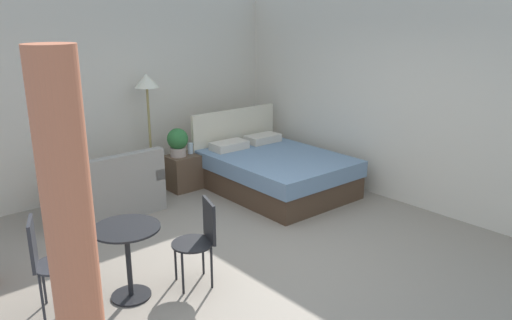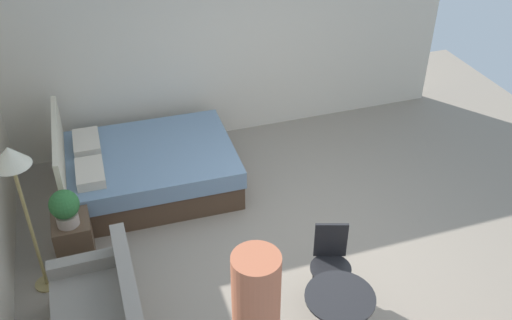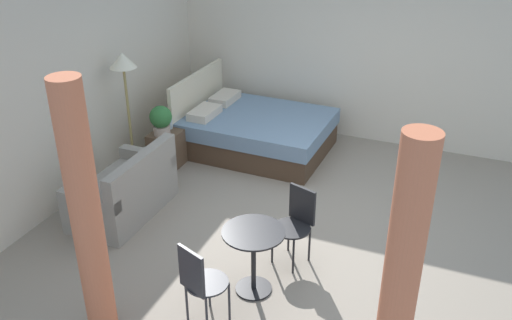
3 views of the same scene
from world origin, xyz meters
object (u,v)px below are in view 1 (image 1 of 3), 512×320
object	(u,v)px
potted_plant	(178,141)
cafe_chair_near_couch	(201,235)
cafe_chair_near_window	(45,257)
bed	(274,171)
floor_lamp	(147,90)
couch	(107,193)
vase	(190,148)
balcony_table	(128,249)
nightstand	(185,172)

from	to	relation	value
potted_plant	cafe_chair_near_couch	distance (m)	2.79
cafe_chair_near_window	potted_plant	bearing A→B (deg)	36.78
bed	cafe_chair_near_window	xyz separation A→B (m)	(-3.69, -0.99, 0.23)
bed	floor_lamp	size ratio (longest dim) A/B	1.23
couch	cafe_chair_near_couch	size ratio (longest dim) A/B	1.59
cafe_chair_near_window	vase	bearing A→B (deg)	34.65
balcony_table	couch	bearing A→B (deg)	70.12
nightstand	balcony_table	xyz separation A→B (m)	(-2.08, -2.21, 0.23)
bed	potted_plant	distance (m)	1.51
nightstand	vase	size ratio (longest dim) A/B	3.29
vase	floor_lamp	size ratio (longest dim) A/B	0.09
bed	potted_plant	bearing A→B (deg)	137.43
potted_plant	vase	distance (m)	0.26
couch	cafe_chair_near_couch	world-z (taller)	couch
potted_plant	cafe_chair_near_window	size ratio (longest dim) A/B	0.47
couch	cafe_chair_near_window	xyz separation A→B (m)	(-1.39, -1.77, 0.25)
vase	floor_lamp	bearing A→B (deg)	146.16
nightstand	floor_lamp	world-z (taller)	floor_lamp
nightstand	bed	bearing A→B (deg)	-45.04
bed	potted_plant	size ratio (longest dim) A/B	5.07
potted_plant	cafe_chair_near_window	bearing A→B (deg)	-143.22
couch	cafe_chair_near_couch	distance (m)	2.27
bed	cafe_chair_near_couch	distance (m)	2.80
bed	balcony_table	world-z (taller)	bed
nightstand	cafe_chair_near_window	xyz separation A→B (m)	(-2.73, -1.96, 0.28)
nightstand	balcony_table	bearing A→B (deg)	-133.19
balcony_table	cafe_chair_near_couch	size ratio (longest dim) A/B	0.83
cafe_chair_near_window	couch	bearing A→B (deg)	51.92
couch	potted_plant	bearing A→B (deg)	8.91
potted_plant	bed	bearing A→B (deg)	-42.57
potted_plant	cafe_chair_near_window	world-z (taller)	potted_plant
cafe_chair_near_couch	couch	bearing A→B (deg)	88.27
couch	floor_lamp	bearing A→B (deg)	28.48
bed	nightstand	bearing A→B (deg)	134.96
potted_plant	vase	xyz separation A→B (m)	(0.22, 0.00, -0.15)
vase	balcony_table	world-z (taller)	balcony_table
nightstand	balcony_table	size ratio (longest dim) A/B	0.75
cafe_chair_near_window	cafe_chair_near_couch	size ratio (longest dim) A/B	1.05
bed	cafe_chair_near_window	world-z (taller)	bed
potted_plant	floor_lamp	bearing A→B (deg)	129.18
couch	floor_lamp	xyz separation A→B (m)	(0.97, 0.53, 1.22)
couch	nightstand	bearing A→B (deg)	7.74
bed	potted_plant	xyz separation A→B (m)	(-1.06, 0.97, 0.45)
bed	cafe_chair_near_window	size ratio (longest dim) A/B	2.38
couch	nightstand	xyz separation A→B (m)	(1.34, 0.18, -0.03)
nightstand	vase	world-z (taller)	vase
floor_lamp	nightstand	bearing A→B (deg)	-42.92
vase	cafe_chair_near_window	world-z (taller)	cafe_chair_near_window
bed	vase	size ratio (longest dim) A/B	13.10
couch	potted_plant	size ratio (longest dim) A/B	3.22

